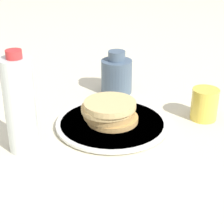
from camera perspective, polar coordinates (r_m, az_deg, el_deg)
ground_plane at (r=0.95m, az=-0.97°, el=-2.17°), size 4.00×4.00×0.00m
plate at (r=0.95m, az=0.00°, el=-1.79°), size 0.28×0.28×0.01m
pancake_stack at (r=0.94m, az=-0.26°, el=0.07°), size 0.13×0.14×0.06m
juice_glass at (r=1.00m, az=13.92°, el=1.17°), size 0.07×0.07×0.08m
cream_jug at (r=1.13m, az=0.70°, el=5.67°), size 0.09×0.09×0.13m
water_bottle_near at (r=0.83m, az=-13.85°, el=1.02°), size 0.07×0.07×0.23m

